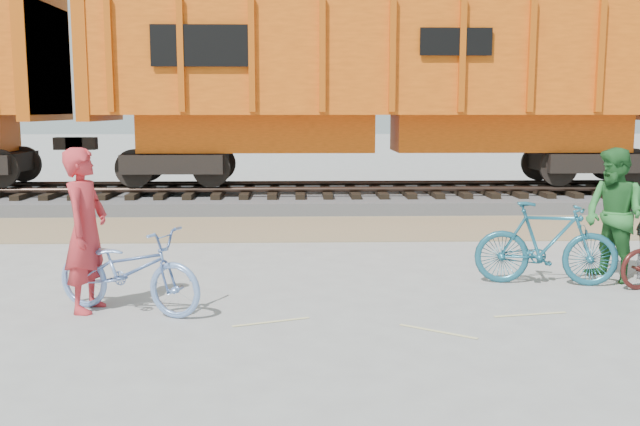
# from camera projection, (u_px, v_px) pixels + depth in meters

# --- Properties ---
(ground) EXTENTS (120.00, 120.00, 0.00)m
(ground) POSITION_uv_depth(u_px,v_px,m) (355.00, 302.00, 8.80)
(ground) COLOR #9E9E99
(ground) RESTS_ON ground
(gravel_strip) EXTENTS (120.00, 3.00, 0.02)m
(gravel_strip) POSITION_uv_depth(u_px,v_px,m) (333.00, 228.00, 14.24)
(gravel_strip) COLOR #957D5D
(gravel_strip) RESTS_ON ground
(ballast_bed) EXTENTS (120.00, 4.00, 0.30)m
(ballast_bed) POSITION_uv_depth(u_px,v_px,m) (326.00, 199.00, 17.68)
(ballast_bed) COLOR slate
(ballast_bed) RESTS_ON ground
(track) EXTENTS (120.00, 2.60, 0.24)m
(track) POSITION_uv_depth(u_px,v_px,m) (326.00, 186.00, 17.64)
(track) COLOR black
(track) RESTS_ON ballast_bed
(hopper_car_center) EXTENTS (14.00, 3.13, 4.65)m
(hopper_car_center) POSITION_uv_depth(u_px,v_px,m) (384.00, 83.00, 17.31)
(hopper_car_center) COLOR black
(hopper_car_center) RESTS_ON track
(bicycle_blue) EXTENTS (2.04, 1.37, 1.01)m
(bicycle_blue) POSITION_uv_depth(u_px,v_px,m) (128.00, 270.00, 8.31)
(bicycle_blue) COLOR #7497D2
(bicycle_blue) RESTS_ON ground
(bicycle_teal) EXTENTS (1.96, 0.87, 1.14)m
(bicycle_teal) POSITION_uv_depth(u_px,v_px,m) (546.00, 244.00, 9.62)
(bicycle_teal) COLOR #1E5C71
(bicycle_teal) RESTS_ON ground
(person_solo) EXTENTS (0.56, 0.76, 1.93)m
(person_solo) POSITION_uv_depth(u_px,v_px,m) (86.00, 230.00, 8.33)
(person_solo) COLOR #BB2B30
(person_solo) RESTS_ON ground
(person_man) EXTENTS (1.00, 1.10, 1.85)m
(person_man) POSITION_uv_depth(u_px,v_px,m) (614.00, 215.00, 9.80)
(person_man) COLOR #27692C
(person_man) RESTS_ON ground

